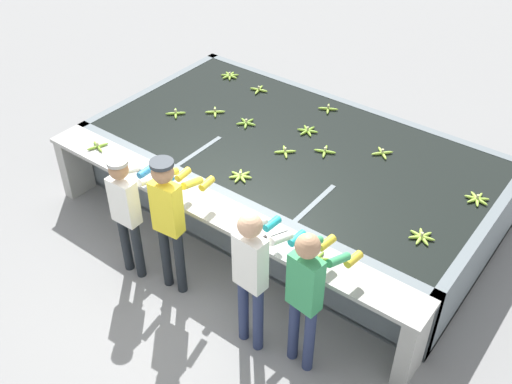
{
  "coord_description": "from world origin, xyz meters",
  "views": [
    {
      "loc": [
        3.48,
        -3.57,
        5.12
      ],
      "look_at": [
        0.0,
        1.01,
        0.65
      ],
      "focal_mm": 42.0,
      "sensor_mm": 36.0,
      "label": 1
    }
  ],
  "objects": [
    {
      "name": "banana_bunch_floating_0",
      "position": [
        -1.83,
        2.76,
        0.95
      ],
      "size": [
        0.27,
        0.28,
        0.08
      ],
      "color": "#8CB738",
      "rests_on": "wash_tank"
    },
    {
      "name": "banana_bunch_floating_12",
      "position": [
        -0.79,
        1.83,
        0.95
      ],
      "size": [
        0.28,
        0.27,
        0.08
      ],
      "color": "#75A333",
      "rests_on": "wash_tank"
    },
    {
      "name": "banana_bunch_floating_2",
      "position": [
        -1.21,
        2.67,
        0.95
      ],
      "size": [
        0.28,
        0.28,
        0.08
      ],
      "color": "#93BC3D",
      "rests_on": "wash_tank"
    },
    {
      "name": "banana_bunch_floating_10",
      "position": [
        -0.11,
        2.82,
        0.95
      ],
      "size": [
        0.26,
        0.26,
        0.08
      ],
      "color": "#8CB738",
      "rests_on": "wash_tank"
    },
    {
      "name": "work_ledge",
      "position": [
        0.0,
        0.23,
        0.67
      ],
      "size": [
        5.16,
        0.45,
        0.93
      ],
      "color": "#9E9E99",
      "rests_on": "ground"
    },
    {
      "name": "banana_bunch_floating_11",
      "position": [
        2.06,
        1.14,
        0.95
      ],
      "size": [
        0.28,
        0.28,
        0.08
      ],
      "color": "#9EC642",
      "rests_on": "wash_tank"
    },
    {
      "name": "wash_tank",
      "position": [
        -0.0,
        1.83,
        0.46
      ],
      "size": [
        5.16,
        2.78,
        0.93
      ],
      "color": "slate",
      "rests_on": "ground"
    },
    {
      "name": "banana_bunch_floating_4",
      "position": [
        2.28,
        2.11,
        0.95
      ],
      "size": [
        0.28,
        0.28,
        0.08
      ],
      "color": "#9EC642",
      "rests_on": "wash_tank"
    },
    {
      "name": "banana_bunch_floating_6",
      "position": [
        -0.03,
        2.16,
        0.95
      ],
      "size": [
        0.27,
        0.28,
        0.08
      ],
      "color": "#7FAD33",
      "rests_on": "wash_tank"
    },
    {
      "name": "banana_bunch_floating_1",
      "position": [
        1.0,
        2.29,
        0.95
      ],
      "size": [
        0.23,
        0.23,
        0.08
      ],
      "color": "#9EC642",
      "rests_on": "wash_tank"
    },
    {
      "name": "banana_bunch_floating_8",
      "position": [
        -1.31,
        1.8,
        0.95
      ],
      "size": [
        0.23,
        0.23,
        0.08
      ],
      "color": "#93BC3D",
      "rests_on": "wash_tank"
    },
    {
      "name": "banana_bunch_floating_9",
      "position": [
        0.02,
        1.58,
        0.95
      ],
      "size": [
        0.23,
        0.23,
        0.08
      ],
      "color": "#8CB738",
      "rests_on": "wash_tank"
    },
    {
      "name": "worker_0",
      "position": [
        -0.72,
        -0.37,
        0.97
      ],
      "size": [
        0.42,
        0.72,
        1.6
      ],
      "color": "#1E2328",
      "rests_on": "ground"
    },
    {
      "name": "worker_1",
      "position": [
        -0.17,
        -0.27,
        1.08
      ],
      "size": [
        0.45,
        0.74,
        1.76
      ],
      "color": "#1E2328",
      "rests_on": "ground"
    },
    {
      "name": "banana_bunch_ledge_0",
      "position": [
        1.37,
        0.2,
        0.95
      ],
      "size": [
        0.28,
        0.28,
        0.08
      ],
      "color": "#75A333",
      "rests_on": "work_ledge"
    },
    {
      "name": "banana_bunch_floating_5",
      "position": [
        0.41,
        1.89,
        0.95
      ],
      "size": [
        0.27,
        0.27,
        0.08
      ],
      "color": "#7FAD33",
      "rests_on": "wash_tank"
    },
    {
      "name": "banana_bunch_ledge_1",
      "position": [
        -1.92,
        0.24,
        0.95
      ],
      "size": [
        0.27,
        0.27,
        0.08
      ],
      "color": "#7FAD33",
      "rests_on": "work_ledge"
    },
    {
      "name": "knife_0",
      "position": [
        0.78,
        0.2,
        0.94
      ],
      "size": [
        0.18,
        0.33,
        0.02
      ],
      "color": "silver",
      "rests_on": "work_ledge"
    },
    {
      "name": "knife_1",
      "position": [
        -1.1,
        0.23,
        0.94
      ],
      "size": [
        0.31,
        0.21,
        0.02
      ],
      "color": "silver",
      "rests_on": "work_ledge"
    },
    {
      "name": "ground_plane",
      "position": [
        0.0,
        0.0,
        0.0
      ],
      "size": [
        80.0,
        80.0,
        0.0
      ],
      "primitive_type": "plane",
      "color": "gray",
      "rests_on": "ground"
    },
    {
      "name": "banana_bunch_floating_3",
      "position": [
        -1.71,
        1.44,
        0.95
      ],
      "size": [
        0.23,
        0.23,
        0.08
      ],
      "color": "#7FAD33",
      "rests_on": "wash_tank"
    },
    {
      "name": "worker_3",
      "position": [
        1.56,
        -0.26,
        1.04
      ],
      "size": [
        0.46,
        0.74,
        1.72
      ],
      "color": "navy",
      "rests_on": "ground"
    },
    {
      "name": "worker_2",
      "position": [
        1.01,
        -0.37,
        1.05
      ],
      "size": [
        0.44,
        0.73,
        1.74
      ],
      "color": "navy",
      "rests_on": "ground"
    },
    {
      "name": "banana_bunch_floating_7",
      "position": [
        -0.1,
        0.84,
        0.95
      ],
      "size": [
        0.28,
        0.28,
        0.08
      ],
      "color": "#9EC642",
      "rests_on": "wash_tank"
    }
  ]
}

